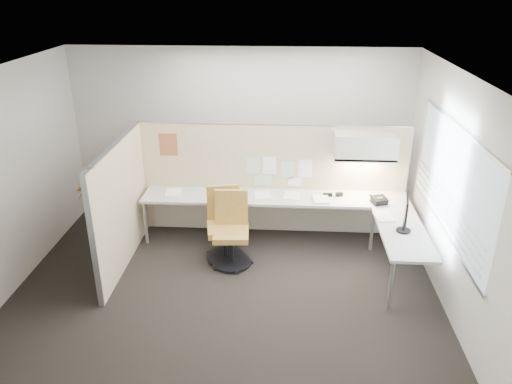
# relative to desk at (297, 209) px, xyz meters

# --- Properties ---
(floor) EXTENTS (5.50, 4.50, 0.01)m
(floor) POSITION_rel_desk_xyz_m (-0.93, -1.13, -0.61)
(floor) COLOR black
(floor) RESTS_ON ground
(ceiling) EXTENTS (5.50, 4.50, 0.01)m
(ceiling) POSITION_rel_desk_xyz_m (-0.93, -1.13, 2.20)
(ceiling) COLOR white
(ceiling) RESTS_ON wall_back
(wall_back) EXTENTS (5.50, 0.02, 2.80)m
(wall_back) POSITION_rel_desk_xyz_m (-0.93, 1.12, 0.80)
(wall_back) COLOR beige
(wall_back) RESTS_ON ground
(wall_front) EXTENTS (5.50, 0.02, 2.80)m
(wall_front) POSITION_rel_desk_xyz_m (-0.93, -3.38, 0.80)
(wall_front) COLOR beige
(wall_front) RESTS_ON ground
(wall_left) EXTENTS (0.02, 4.50, 2.80)m
(wall_left) POSITION_rel_desk_xyz_m (-3.68, -1.13, 0.80)
(wall_left) COLOR beige
(wall_left) RESTS_ON ground
(wall_right) EXTENTS (0.02, 4.50, 2.80)m
(wall_right) POSITION_rel_desk_xyz_m (1.82, -1.13, 0.80)
(wall_right) COLOR beige
(wall_right) RESTS_ON ground
(window_pane) EXTENTS (0.01, 2.80, 1.30)m
(window_pane) POSITION_rel_desk_xyz_m (1.79, -1.13, 0.95)
(window_pane) COLOR #A2B0BD
(window_pane) RESTS_ON wall_right
(partition_back) EXTENTS (4.10, 0.06, 1.75)m
(partition_back) POSITION_rel_desk_xyz_m (-0.38, 0.47, 0.27)
(partition_back) COLOR beige
(partition_back) RESTS_ON floor
(partition_left) EXTENTS (0.06, 2.20, 1.75)m
(partition_left) POSITION_rel_desk_xyz_m (-2.43, -0.63, 0.27)
(partition_left) COLOR beige
(partition_left) RESTS_ON floor
(desk) EXTENTS (4.00, 2.07, 0.73)m
(desk) POSITION_rel_desk_xyz_m (0.00, 0.00, 0.00)
(desk) COLOR beige
(desk) RESTS_ON floor
(overhead_bin) EXTENTS (0.90, 0.36, 0.38)m
(overhead_bin) POSITION_rel_desk_xyz_m (0.97, 0.26, 0.91)
(overhead_bin) COLOR beige
(overhead_bin) RESTS_ON partition_back
(task_light_strip) EXTENTS (0.60, 0.06, 0.02)m
(task_light_strip) POSITION_rel_desk_xyz_m (0.97, 0.26, 0.70)
(task_light_strip) COLOR #FFEABF
(task_light_strip) RESTS_ON overhead_bin
(pinned_papers) EXTENTS (1.01, 0.00, 0.47)m
(pinned_papers) POSITION_rel_desk_xyz_m (-0.30, 0.44, 0.43)
(pinned_papers) COLOR #8CBF8C
(pinned_papers) RESTS_ON partition_back
(poster) EXTENTS (0.28, 0.00, 0.35)m
(poster) POSITION_rel_desk_xyz_m (-1.98, 0.44, 0.82)
(poster) COLOR orange
(poster) RESTS_ON partition_back
(chair_left) EXTENTS (0.57, 0.59, 1.05)m
(chair_left) POSITION_rel_desk_xyz_m (-1.04, -0.41, -0.11)
(chair_left) COLOR black
(chair_left) RESTS_ON floor
(chair_right) EXTENTS (0.55, 0.55, 1.04)m
(chair_right) POSITION_rel_desk_xyz_m (-0.92, -0.56, -0.12)
(chair_right) COLOR black
(chair_right) RESTS_ON floor
(monitor) EXTENTS (0.19, 0.45, 0.48)m
(monitor) POSITION_rel_desk_xyz_m (1.37, -0.87, 0.41)
(monitor) COLOR black
(monitor) RESTS_ON desk
(phone) EXTENTS (0.26, 0.25, 0.12)m
(phone) POSITION_rel_desk_xyz_m (1.19, -0.02, 0.18)
(phone) COLOR black
(phone) RESTS_ON desk
(stapler) EXTENTS (0.14, 0.04, 0.05)m
(stapler) POSITION_rel_desk_xyz_m (0.46, 0.20, 0.15)
(stapler) COLOR black
(stapler) RESTS_ON desk
(tape_dispenser) EXTENTS (0.12, 0.09, 0.06)m
(tape_dispenser) POSITION_rel_desk_xyz_m (0.64, 0.21, 0.16)
(tape_dispenser) COLOR black
(tape_dispenser) RESTS_ON desk
(coat_hook) EXTENTS (0.18, 0.43, 1.31)m
(coat_hook) POSITION_rel_desk_xyz_m (-2.51, -1.54, 0.82)
(coat_hook) COLOR silver
(coat_hook) RESTS_ON partition_left
(paper_stack_0) EXTENTS (0.28, 0.33, 0.04)m
(paper_stack_0) POSITION_rel_desk_xyz_m (-1.88, 0.14, 0.15)
(paper_stack_0) COLOR white
(paper_stack_0) RESTS_ON desk
(paper_stack_1) EXTENTS (0.28, 0.34, 0.02)m
(paper_stack_1) POSITION_rel_desk_xyz_m (-1.10, 0.15, 0.14)
(paper_stack_1) COLOR white
(paper_stack_1) RESTS_ON desk
(paper_stack_2) EXTENTS (0.26, 0.32, 0.03)m
(paper_stack_2) POSITION_rel_desk_xyz_m (-0.52, 0.12, 0.14)
(paper_stack_2) COLOR white
(paper_stack_2) RESTS_ON desk
(paper_stack_3) EXTENTS (0.27, 0.33, 0.02)m
(paper_stack_3) POSITION_rel_desk_xyz_m (-0.08, 0.16, 0.14)
(paper_stack_3) COLOR white
(paper_stack_3) RESTS_ON desk
(paper_stack_4) EXTENTS (0.25, 0.31, 0.03)m
(paper_stack_4) POSITION_rel_desk_xyz_m (0.36, 0.04, 0.14)
(paper_stack_4) COLOR white
(paper_stack_4) RESTS_ON desk
(paper_stack_5) EXTENTS (0.27, 0.33, 0.02)m
(paper_stack_5) POSITION_rel_desk_xyz_m (1.18, -0.48, 0.14)
(paper_stack_5) COLOR white
(paper_stack_5) RESTS_ON desk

